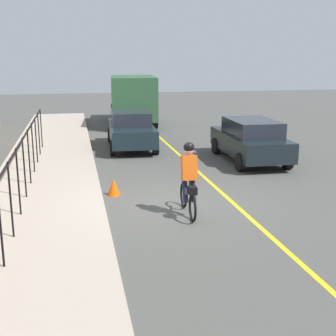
% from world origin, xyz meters
% --- Properties ---
extents(ground_plane, '(80.00, 80.00, 0.00)m').
position_xyz_m(ground_plane, '(0.00, 0.00, 0.00)').
color(ground_plane, '#494A46').
extents(lane_line_centre, '(36.00, 0.12, 0.01)m').
position_xyz_m(lane_line_centre, '(0.00, -1.60, 0.00)').
color(lane_line_centre, yellow).
rests_on(lane_line_centre, ground).
extents(sidewalk, '(40.00, 3.20, 0.15)m').
position_xyz_m(sidewalk, '(0.00, 3.40, 0.07)').
color(sidewalk, '#A79A8B').
rests_on(sidewalk, ground).
extents(iron_fence, '(14.21, 0.04, 1.60)m').
position_xyz_m(iron_fence, '(1.00, 3.80, 1.28)').
color(iron_fence, black).
rests_on(iron_fence, sidewalk).
extents(cyclist_lead, '(1.71, 0.37, 1.83)m').
position_xyz_m(cyclist_lead, '(-0.87, -0.20, 0.91)').
color(cyclist_lead, black).
rests_on(cyclist_lead, ground).
extents(patrol_sedan, '(4.45, 2.02, 1.58)m').
position_xyz_m(patrol_sedan, '(4.50, -3.92, 0.82)').
color(patrol_sedan, black).
rests_on(patrol_sedan, ground).
extents(parked_sedan_rear, '(4.48, 2.09, 1.58)m').
position_xyz_m(parked_sedan_rear, '(7.99, 0.09, 0.82)').
color(parked_sedan_rear, black).
rests_on(parked_sedan_rear, ground).
extents(box_truck_background, '(6.88, 2.99, 2.78)m').
position_xyz_m(box_truck_background, '(15.21, -0.93, 1.55)').
color(box_truck_background, '#285032').
rests_on(box_truck_background, ground).
extents(traffic_cone_near, '(0.36, 0.36, 0.48)m').
position_xyz_m(traffic_cone_near, '(1.19, 1.45, 0.24)').
color(traffic_cone_near, '#EA4F05').
rests_on(traffic_cone_near, ground).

